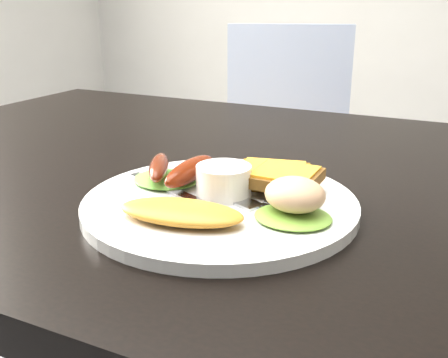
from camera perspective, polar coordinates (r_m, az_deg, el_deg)
dining_table at (r=0.73m, az=-0.28°, el=0.29°), size 1.20×0.80×0.04m
dining_chair at (r=1.55m, az=4.59°, el=-0.40°), size 0.47×0.47×0.04m
plate at (r=0.57m, az=-0.44°, el=-2.78°), size 0.30×0.30×0.01m
lettuce_left at (r=0.62m, az=-6.35°, el=-0.01°), size 0.10×0.09×0.01m
lettuce_right at (r=0.51m, az=7.51°, el=-4.10°), size 0.08×0.07×0.01m
omelette at (r=0.51m, az=-4.69°, el=-3.60°), size 0.13×0.08×0.02m
sausage_a at (r=0.61m, az=-7.09°, el=1.31°), size 0.06×0.09×0.02m
sausage_b at (r=0.59m, az=-3.71°, el=0.92°), size 0.03×0.10×0.03m
ramekin at (r=0.57m, az=-0.03°, el=-0.25°), size 0.08×0.08×0.03m
toast_a at (r=0.62m, az=5.23°, el=0.29°), size 0.10×0.10×0.01m
toast_b at (r=0.57m, az=6.69°, el=0.12°), size 0.07×0.07×0.01m
potato_salad at (r=0.52m, az=7.73°, el=-1.68°), size 0.08×0.08×0.03m
fork at (r=0.58m, az=-5.58°, el=-1.35°), size 0.15×0.07×0.00m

